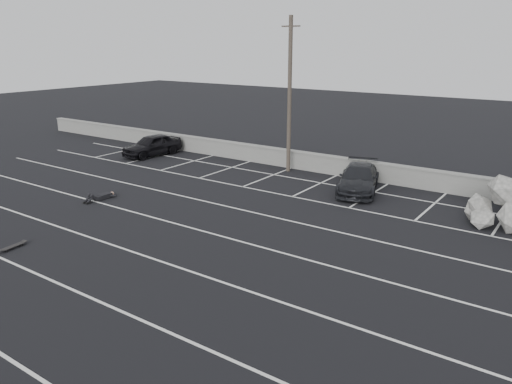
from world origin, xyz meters
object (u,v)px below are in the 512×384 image
Objects in this scene: car_left at (152,145)px; skateboard at (13,247)px; utility_pole at (290,95)px; person at (104,194)px; car_right at (359,179)px.

skateboard is at bearing -56.04° from car_left.
utility_pole is 16.24m from skateboard.
car_left is 9.45m from person.
car_right is 12.50m from person.
person is (-4.48, -9.60, -4.14)m from utility_pole.
utility_pole is 3.97× the size of person.
car_left is 15.68m from skateboard.
person is (5.04, -7.98, -0.48)m from car_left.
utility_pole reaches higher than person.
skateboard is (2.21, -5.90, -0.13)m from person.
person is at bearing -51.34° from car_left.
skateboard is at bearing -135.76° from car_right.
utility_pole is at bearing 145.15° from car_right.
utility_pole reaches higher than car_right.
car_right is 2.09× the size of person.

